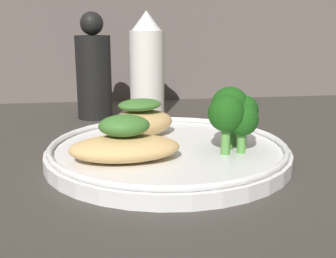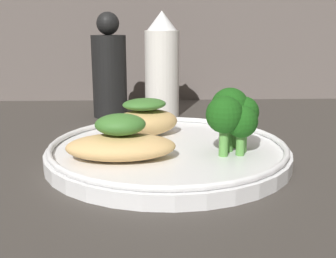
{
  "view_description": "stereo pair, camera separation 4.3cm",
  "coord_description": "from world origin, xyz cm",
  "px_view_note": "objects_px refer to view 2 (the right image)",
  "views": [
    {
      "loc": [
        -6.04,
        -41.56,
        13.97
      ],
      "look_at": [
        0.0,
        0.0,
        3.4
      ],
      "focal_mm": 45.0,
      "sensor_mm": 36.0,
      "label": 1
    },
    {
      "loc": [
        -1.73,
        -41.96,
        13.97
      ],
      "look_at": [
        0.0,
        0.0,
        3.4
      ],
      "focal_mm": 45.0,
      "sensor_mm": 36.0,
      "label": 2
    }
  ],
  "objects_px": {
    "plate": "(168,151)",
    "pepper_grinder": "(109,71)",
    "sauce_bottle": "(161,67)",
    "broccoli_bunch": "(234,114)"
  },
  "relations": [
    {
      "from": "plate",
      "to": "broccoli_bunch",
      "type": "relative_size",
      "value": 3.89
    },
    {
      "from": "broccoli_bunch",
      "to": "pepper_grinder",
      "type": "xyz_separation_m",
      "value": [
        -0.14,
        0.24,
        0.02
      ]
    },
    {
      "from": "plate",
      "to": "broccoli_bunch",
      "type": "distance_m",
      "value": 0.08
    },
    {
      "from": "broccoli_bunch",
      "to": "pepper_grinder",
      "type": "height_order",
      "value": "pepper_grinder"
    },
    {
      "from": "plate",
      "to": "pepper_grinder",
      "type": "relative_size",
      "value": 1.61
    },
    {
      "from": "broccoli_bunch",
      "to": "pepper_grinder",
      "type": "relative_size",
      "value": 0.41
    },
    {
      "from": "sauce_bottle",
      "to": "pepper_grinder",
      "type": "relative_size",
      "value": 1.01
    },
    {
      "from": "sauce_bottle",
      "to": "pepper_grinder",
      "type": "height_order",
      "value": "sauce_bottle"
    },
    {
      "from": "broccoli_bunch",
      "to": "sauce_bottle",
      "type": "bearing_deg",
      "value": 105.07
    },
    {
      "from": "sauce_bottle",
      "to": "pepper_grinder",
      "type": "distance_m",
      "value": 0.08
    }
  ]
}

